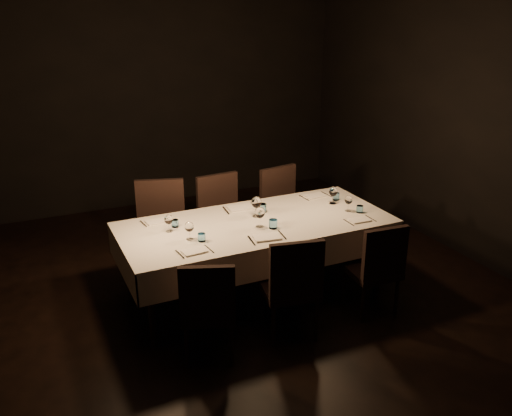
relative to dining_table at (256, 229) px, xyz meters
name	(u,v)px	position (x,y,z in m)	size (l,w,h in m)	color
room	(256,144)	(0.00, 0.00, 0.81)	(5.01, 6.01, 3.01)	black
dining_table	(256,229)	(0.00, 0.00, 0.00)	(2.52, 1.12, 0.76)	black
chair_near_left	(208,306)	(-0.77, -0.79, -0.20)	(0.54, 0.54, 0.87)	black
place_setting_near_left	(194,237)	(-0.68, -0.22, 0.14)	(0.30, 0.39, 0.16)	white
chair_near_center	(292,283)	(-0.04, -0.78, -0.17)	(0.52, 0.52, 0.93)	black
place_setting_near_center	(265,223)	(-0.01, -0.22, 0.15)	(0.36, 0.41, 0.19)	white
chair_near_right	(377,265)	(0.83, -0.77, -0.19)	(0.46, 0.46, 0.88)	black
place_setting_near_right	(354,208)	(0.94, -0.22, 0.14)	(0.29, 0.39, 0.16)	white
chair_far_left	(161,227)	(-0.71, 0.75, -0.13)	(0.61, 0.61, 1.01)	black
place_setting_far_left	(166,221)	(-0.79, 0.22, 0.14)	(0.30, 0.39, 0.16)	white
chair_far_center	(223,217)	(-0.03, 0.79, -0.15)	(0.51, 0.51, 0.98)	black
place_setting_far_center	(253,206)	(0.07, 0.22, 0.15)	(0.37, 0.42, 0.20)	white
chair_far_right	(284,207)	(0.70, 0.77, -0.15)	(0.54, 0.54, 0.97)	black
place_setting_far_right	(328,194)	(0.92, 0.22, 0.14)	(0.32, 0.40, 0.18)	white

